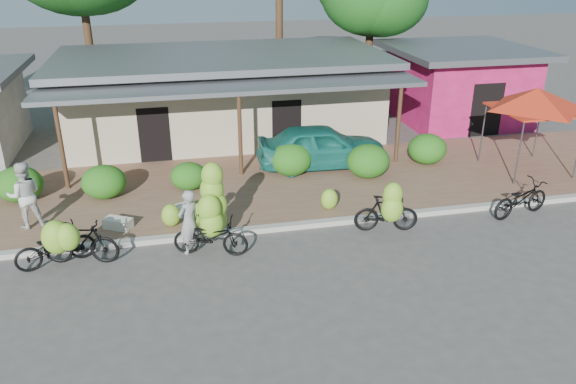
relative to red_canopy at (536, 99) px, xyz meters
The scene contains 25 objects.
ground 10.93m from the red_canopy, 155.50° to the right, with size 100.00×100.00×0.00m, color #4D4A48.
sidewalk 10.01m from the red_canopy, behind, with size 60.00×6.00×0.12m, color #876449.
curb 10.27m from the red_canopy, 166.04° to the right, with size 60.00×0.25×0.15m, color #A8A399.
shop_main 11.69m from the red_canopy, 145.93° to the left, with size 13.00×8.50×3.35m.
shop_pink 6.71m from the red_canopy, 82.70° to the left, with size 6.00×6.00×3.25m.
hedge_0 16.65m from the red_canopy, behind, with size 1.39×1.25×1.08m, color #296216.
hedge_1 14.18m from the red_canopy, behind, with size 1.33×1.20×1.04m, color #296216.
hedge_2 11.67m from the red_canopy, behind, with size 1.14×1.02×0.89m, color #296216.
hedge_3 8.35m from the red_canopy, behind, with size 1.42×1.28×1.11m, color #296216.
hedge_4 5.91m from the red_canopy, behind, with size 1.45×1.30×1.13m, color #296216.
hedge_5 3.86m from the red_canopy, 156.82° to the left, with size 1.38×1.24×1.07m, color #296216.
red_canopy is the anchor object (origin of this frame).
bike_far_left 15.33m from the red_canopy, 168.06° to the right, with size 2.01×1.52×1.47m.
bike_left 14.80m from the red_canopy, 167.53° to the right, with size 1.94×1.33×1.41m.
bike_center 11.65m from the red_canopy, 164.30° to the right, with size 2.02×1.45×2.30m.
bike_right 7.41m from the red_canopy, 152.95° to the right, with size 1.82×1.30×1.69m.
bike_far_right 4.26m from the red_canopy, 125.72° to the right, with size 2.12×1.18×1.06m.
loose_banana_a 12.41m from the red_canopy, behind, with size 0.52×0.44×0.65m, color #9AC531.
loose_banana_b 11.61m from the red_canopy, behind, with size 0.53×0.45×0.66m, color #9AC531.
loose_banana_c 8.00m from the red_canopy, 167.81° to the right, with size 0.51×0.43×0.63m, color #9AC531.
sack_near 12.11m from the red_canopy, behind, with size 0.85×0.40×0.30m, color white.
sack_far 13.82m from the red_canopy, behind, with size 0.75×0.38×0.28m, color white.
vendor 12.19m from the red_canopy, 165.10° to the right, with size 0.63×0.41×1.72m, color gray.
bystander 16.01m from the red_canopy, behind, with size 0.91×0.71×1.87m, color silver.
teal_van 7.26m from the red_canopy, 165.20° to the left, with size 1.79×4.45×1.52m, color #176A5E.
Camera 1 is at (-2.31, -11.59, 7.18)m, focal length 35.00 mm.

